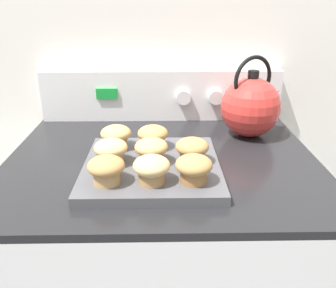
{
  "coord_description": "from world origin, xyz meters",
  "views": [
    {
      "loc": [
        -0.0,
        -0.49,
        1.3
      ],
      "look_at": [
        0.01,
        0.27,
        0.98
      ],
      "focal_mm": 38.0,
      "sensor_mm": 36.0,
      "label": 1
    }
  ],
  "objects_px": {
    "muffin_pan": "(152,167)",
    "tea_kettle": "(251,106)",
    "muffin_r1_c0": "(111,150)",
    "muffin_r2_c0": "(116,136)",
    "muffin_r0_c0": "(107,169)",
    "muffin_r1_c2": "(193,149)",
    "muffin_r0_c1": "(152,168)",
    "muffin_r2_c1": "(153,136)",
    "muffin_r1_c1": "(152,150)",
    "muffin_r0_c2": "(194,168)"
  },
  "relations": [
    {
      "from": "muffin_pan",
      "to": "muffin_r1_c2",
      "type": "bearing_deg",
      "value": 1.51
    },
    {
      "from": "muffin_r0_c2",
      "to": "muffin_r1_c2",
      "type": "height_order",
      "value": "same"
    },
    {
      "from": "muffin_r1_c1",
      "to": "muffin_r2_c0",
      "type": "relative_size",
      "value": 1.0
    },
    {
      "from": "muffin_r0_c2",
      "to": "muffin_r2_c1",
      "type": "relative_size",
      "value": 1.0
    },
    {
      "from": "muffin_r1_c1",
      "to": "tea_kettle",
      "type": "xyz_separation_m",
      "value": [
        0.28,
        0.23,
        0.04
      ]
    },
    {
      "from": "muffin_r1_c1",
      "to": "muffin_r2_c0",
      "type": "bearing_deg",
      "value": 135.59
    },
    {
      "from": "muffin_r1_c1",
      "to": "muffin_r2_c0",
      "type": "distance_m",
      "value": 0.13
    },
    {
      "from": "muffin_r0_c0",
      "to": "muffin_r1_c0",
      "type": "height_order",
      "value": "same"
    },
    {
      "from": "muffin_r0_c0",
      "to": "muffin_r2_c1",
      "type": "height_order",
      "value": "same"
    },
    {
      "from": "muffin_r1_c2",
      "to": "muffin_r2_c0",
      "type": "bearing_deg",
      "value": 154.36
    },
    {
      "from": "muffin_r0_c1",
      "to": "muffin_r1_c1",
      "type": "relative_size",
      "value": 1.0
    },
    {
      "from": "tea_kettle",
      "to": "muffin_pan",
      "type": "bearing_deg",
      "value": -140.77
    },
    {
      "from": "muffin_r0_c1",
      "to": "muffin_r1_c2",
      "type": "relative_size",
      "value": 1.0
    },
    {
      "from": "muffin_r1_c2",
      "to": "muffin_r0_c1",
      "type": "bearing_deg",
      "value": -133.56
    },
    {
      "from": "muffin_r2_c0",
      "to": "muffin_pan",
      "type": "bearing_deg",
      "value": -44.81
    },
    {
      "from": "muffin_pan",
      "to": "muffin_r0_c0",
      "type": "height_order",
      "value": "muffin_r0_c0"
    },
    {
      "from": "muffin_pan",
      "to": "muffin_r0_c0",
      "type": "xyz_separation_m",
      "value": [
        -0.09,
        -0.09,
        0.04
      ]
    },
    {
      "from": "muffin_r1_c0",
      "to": "muffin_r1_c2",
      "type": "relative_size",
      "value": 1.0
    },
    {
      "from": "muffin_r0_c2",
      "to": "muffin_r1_c1",
      "type": "relative_size",
      "value": 1.0
    },
    {
      "from": "muffin_r0_c1",
      "to": "muffin_r0_c2",
      "type": "bearing_deg",
      "value": 1.0
    },
    {
      "from": "muffin_r0_c0",
      "to": "muffin_r1_c0",
      "type": "distance_m",
      "value": 0.09
    },
    {
      "from": "muffin_r0_c0",
      "to": "muffin_r1_c0",
      "type": "relative_size",
      "value": 1.0
    },
    {
      "from": "muffin_r0_c0",
      "to": "muffin_r1_c2",
      "type": "bearing_deg",
      "value": 27.5
    },
    {
      "from": "muffin_r1_c1",
      "to": "muffin_r1_c2",
      "type": "xyz_separation_m",
      "value": [
        0.09,
        0.0,
        0.0
      ]
    },
    {
      "from": "muffin_pan",
      "to": "muffin_r1_c0",
      "type": "height_order",
      "value": "muffin_r1_c0"
    },
    {
      "from": "muffin_r0_c2",
      "to": "muffin_r1_c0",
      "type": "bearing_deg",
      "value": 153.36
    },
    {
      "from": "muffin_r0_c1",
      "to": "muffin_r1_c1",
      "type": "xyz_separation_m",
      "value": [
        -0.0,
        0.1,
        0.0
      ]
    },
    {
      "from": "muffin_pan",
      "to": "muffin_r1_c2",
      "type": "relative_size",
      "value": 4.07
    },
    {
      "from": "muffin_pan",
      "to": "tea_kettle",
      "type": "xyz_separation_m",
      "value": [
        0.28,
        0.23,
        0.08
      ]
    },
    {
      "from": "muffin_r0_c0",
      "to": "tea_kettle",
      "type": "height_order",
      "value": "tea_kettle"
    },
    {
      "from": "muffin_r2_c0",
      "to": "tea_kettle",
      "type": "distance_m",
      "value": 0.4
    },
    {
      "from": "muffin_pan",
      "to": "muffin_r2_c1",
      "type": "xyz_separation_m",
      "value": [
        0.0,
        0.09,
        0.04
      ]
    },
    {
      "from": "muffin_r1_c0",
      "to": "tea_kettle",
      "type": "distance_m",
      "value": 0.44
    },
    {
      "from": "muffin_pan",
      "to": "muffin_r2_c0",
      "type": "distance_m",
      "value": 0.14
    },
    {
      "from": "muffin_r1_c2",
      "to": "muffin_r2_c0",
      "type": "xyz_separation_m",
      "value": [
        -0.19,
        0.09,
        0.0
      ]
    },
    {
      "from": "muffin_r0_c0",
      "to": "muffin_r1_c0",
      "type": "xyz_separation_m",
      "value": [
        -0.0,
        0.09,
        0.0
      ]
    },
    {
      "from": "muffin_r0_c0",
      "to": "muffin_r1_c1",
      "type": "height_order",
      "value": "same"
    },
    {
      "from": "muffin_r0_c2",
      "to": "muffin_r2_c0",
      "type": "xyz_separation_m",
      "value": [
        -0.18,
        0.18,
        0.0
      ]
    },
    {
      "from": "muffin_r0_c0",
      "to": "muffin_r2_c1",
      "type": "xyz_separation_m",
      "value": [
        0.09,
        0.18,
        0.0
      ]
    },
    {
      "from": "muffin_r1_c0",
      "to": "tea_kettle",
      "type": "relative_size",
      "value": 0.33
    },
    {
      "from": "muffin_r0_c2",
      "to": "tea_kettle",
      "type": "relative_size",
      "value": 0.33
    },
    {
      "from": "muffin_r0_c0",
      "to": "tea_kettle",
      "type": "relative_size",
      "value": 0.33
    },
    {
      "from": "muffin_pan",
      "to": "muffin_r0_c2",
      "type": "distance_m",
      "value": 0.14
    },
    {
      "from": "muffin_pan",
      "to": "muffin_r1_c1",
      "type": "relative_size",
      "value": 4.07
    },
    {
      "from": "muffin_r2_c1",
      "to": "muffin_r0_c0",
      "type": "bearing_deg",
      "value": -116.82
    },
    {
      "from": "muffin_r0_c1",
      "to": "muffin_r2_c0",
      "type": "distance_m",
      "value": 0.21
    },
    {
      "from": "muffin_r2_c0",
      "to": "muffin_r0_c0",
      "type": "bearing_deg",
      "value": -89.57
    },
    {
      "from": "muffin_r1_c1",
      "to": "muffin_r1_c2",
      "type": "bearing_deg",
      "value": 0.36
    },
    {
      "from": "muffin_r1_c0",
      "to": "muffin_r2_c1",
      "type": "bearing_deg",
      "value": 43.34
    },
    {
      "from": "muffin_r0_c1",
      "to": "muffin_r2_c1",
      "type": "bearing_deg",
      "value": 90.29
    }
  ]
}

